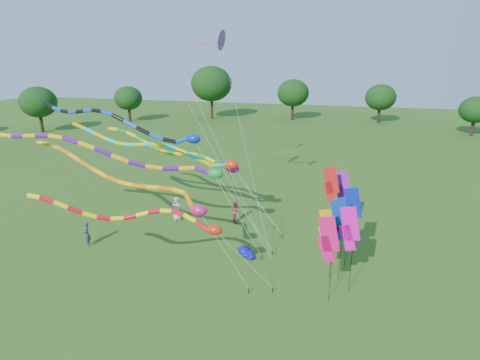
% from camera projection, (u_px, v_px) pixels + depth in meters
% --- Properties ---
extents(ground, '(160.00, 160.00, 0.00)m').
position_uv_depth(ground, '(211.00, 295.00, 20.93)').
color(ground, '#265A17').
rests_on(ground, ground).
extents(tree_ring, '(115.79, 117.55, 9.39)m').
position_uv_depth(tree_ring, '(187.00, 207.00, 18.28)').
color(tree_ring, '#382314').
rests_on(tree_ring, ground).
extents(tube_kite_red, '(11.82, 2.77, 5.93)m').
position_uv_depth(tube_kite_red, '(150.00, 218.00, 20.45)').
color(tube_kite_red, black).
rests_on(tube_kite_red, ground).
extents(tube_kite_orange, '(16.06, 5.20, 7.03)m').
position_uv_depth(tube_kite_orange, '(128.00, 180.00, 24.00)').
color(tube_kite_orange, black).
rests_on(tube_kite_orange, ground).
extents(tube_kite_purple, '(17.78, 1.71, 7.94)m').
position_uv_depth(tube_kite_purple, '(128.00, 157.00, 24.76)').
color(tube_kite_purple, black).
rests_on(tube_kite_purple, ground).
extents(tube_kite_blue, '(15.65, 2.44, 9.40)m').
position_uv_depth(tube_kite_blue, '(130.00, 125.00, 24.99)').
color(tube_kite_blue, black).
rests_on(tube_kite_blue, ground).
extents(tube_kite_cyan, '(15.47, 1.44, 7.72)m').
position_uv_depth(tube_kite_cyan, '(168.00, 151.00, 27.61)').
color(tube_kite_cyan, black).
rests_on(tube_kite_cyan, ground).
extents(tube_kite_green, '(13.90, 2.69, 6.88)m').
position_uv_depth(tube_kite_green, '(185.00, 154.00, 30.22)').
color(tube_kite_green, black).
rests_on(tube_kite_green, ground).
extents(delta_kite_high_c, '(6.93, 6.31, 14.52)m').
position_uv_depth(delta_kite_high_c, '(220.00, 40.00, 26.33)').
color(delta_kite_high_c, black).
rests_on(delta_kite_high_c, ground).
extents(banner_pole_orange, '(1.16, 0.13, 4.21)m').
position_uv_depth(banner_pole_orange, '(328.00, 230.00, 21.65)').
color(banner_pole_orange, black).
rests_on(banner_pole_orange, ground).
extents(banner_pole_violet, '(1.16, 0.14, 4.45)m').
position_uv_depth(banner_pole_violet, '(343.00, 188.00, 27.60)').
color(banner_pole_violet, black).
rests_on(banner_pole_violet, ground).
extents(banner_pole_blue_b, '(1.16, 0.16, 4.91)m').
position_uv_depth(banner_pole_blue_b, '(352.00, 208.00, 22.87)').
color(banner_pole_blue_b, black).
rests_on(banner_pole_blue_b, ground).
extents(banner_pole_green, '(1.16, 0.25, 3.79)m').
position_uv_depth(banner_pole_green, '(344.00, 226.00, 23.11)').
color(banner_pole_green, black).
rests_on(banner_pole_green, ground).
extents(banner_pole_magenta_a, '(1.16, 0.21, 4.67)m').
position_uv_depth(banner_pole_magenta_a, '(328.00, 240.00, 19.55)').
color(banner_pole_magenta_a, black).
rests_on(banner_pole_magenta_a, ground).
extents(banner_pole_magenta_b, '(1.15, 0.34, 4.82)m').
position_uv_depth(banner_pole_magenta_b, '(349.00, 229.00, 20.35)').
color(banner_pole_magenta_b, black).
rests_on(banner_pole_magenta_b, ground).
extents(banner_pole_blue_a, '(1.10, 0.51, 4.94)m').
position_uv_depth(banner_pole_blue_a, '(339.00, 220.00, 21.17)').
color(banner_pole_blue_a, black).
rests_on(banner_pole_blue_a, ground).
extents(banner_pole_red, '(1.16, 0.22, 5.07)m').
position_uv_depth(banner_pole_red, '(331.00, 185.00, 26.30)').
color(banner_pole_red, black).
rests_on(banner_pole_red, ground).
extents(blue_nylon_heap, '(1.13, 1.17, 0.39)m').
position_uv_depth(blue_nylon_heap, '(245.00, 253.00, 24.96)').
color(blue_nylon_heap, '#110DA9').
rests_on(blue_nylon_heap, ground).
extents(person_a, '(1.05, 0.86, 1.84)m').
position_uv_depth(person_a, '(177.00, 209.00, 30.04)').
color(person_a, beige).
rests_on(person_a, ground).
extents(person_b, '(0.66, 0.74, 1.70)m').
position_uv_depth(person_b, '(87.00, 234.00, 26.05)').
color(person_b, '#3D4056').
rests_on(person_b, ground).
extents(person_c, '(0.90, 0.99, 1.66)m').
position_uv_depth(person_c, '(236.00, 212.00, 29.72)').
color(person_c, brown).
rests_on(person_c, ground).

